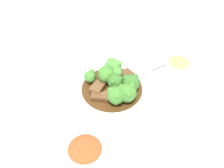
{
  "coord_description": "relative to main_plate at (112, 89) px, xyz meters",
  "views": [
    {
      "loc": [
        0.47,
        0.29,
        0.61
      ],
      "look_at": [
        0.0,
        0.0,
        0.03
      ],
      "focal_mm": 42.0,
      "sensor_mm": 36.0,
      "label": 1
    }
  ],
  "objects": [
    {
      "name": "broccoli_floret_6",
      "position": [
        0.0,
        0.01,
        0.04
      ],
      "size": [
        0.05,
        0.05,
        0.05
      ],
      "color": "#7FA84C",
      "rests_on": "main_plate"
    },
    {
      "name": "side_bowl_appetizer",
      "position": [
        -0.2,
        0.14,
        0.01
      ],
      "size": [
        0.09,
        0.09,
        0.04
      ],
      "color": "white",
      "rests_on": "ground_plane"
    },
    {
      "name": "paper_napkin",
      "position": [
        -0.04,
        -0.22,
        -0.01
      ],
      "size": [
        0.1,
        0.1,
        0.01
      ],
      "color": "white",
      "rests_on": "ground_plane"
    },
    {
      "name": "broccoli_floret_7",
      "position": [
        0.05,
        0.04,
        0.04
      ],
      "size": [
        0.05,
        0.05,
        0.06
      ],
      "color": "#7FA84C",
      "rests_on": "main_plate"
    },
    {
      "name": "ground_plane",
      "position": [
        0.0,
        0.0,
        -0.01
      ],
      "size": [
        4.0,
        4.0,
        0.0
      ],
      "primitive_type": "plane",
      "color": "silver"
    },
    {
      "name": "sauce_dish",
      "position": [
        0.02,
        -0.22,
        -0.0
      ],
      "size": [
        0.08,
        0.08,
        0.01
      ],
      "color": "white",
      "rests_on": "ground_plane"
    },
    {
      "name": "broccoli_floret_3",
      "position": [
        -0.04,
        -0.01,
        0.04
      ],
      "size": [
        0.04,
        0.04,
        0.05
      ],
      "color": "#7FA84C",
      "rests_on": "main_plate"
    },
    {
      "name": "broccoli_floret_1",
      "position": [
        -0.02,
        0.05,
        0.04
      ],
      "size": [
        0.05,
        0.05,
        0.06
      ],
      "color": "#7FA84C",
      "rests_on": "main_plate"
    },
    {
      "name": "beef_strip_3",
      "position": [
        0.03,
        -0.03,
        0.02
      ],
      "size": [
        0.05,
        0.04,
        0.02
      ],
      "color": "brown",
      "rests_on": "main_plate"
    },
    {
      "name": "broccoli_floret_5",
      "position": [
        0.01,
        -0.07,
        0.03
      ],
      "size": [
        0.04,
        0.04,
        0.04
      ],
      "color": "#8EB756",
      "rests_on": "main_plate"
    },
    {
      "name": "beef_strip_0",
      "position": [
        0.03,
        0.01,
        0.02
      ],
      "size": [
        0.06,
        0.05,
        0.01
      ],
      "color": "brown",
      "rests_on": "main_plate"
    },
    {
      "name": "beef_strip_1",
      "position": [
        -0.06,
        0.01,
        0.02
      ],
      "size": [
        0.06,
        0.06,
        0.01
      ],
      "color": "brown",
      "rests_on": "main_plate"
    },
    {
      "name": "main_plate",
      "position": [
        0.0,
        0.0,
        0.0
      ],
      "size": [
        0.31,
        0.31,
        0.02
      ],
      "color": "white",
      "rests_on": "ground_plane"
    },
    {
      "name": "side_bowl_kimchi",
      "position": [
        0.22,
        0.06,
        0.01
      ],
      "size": [
        0.11,
        0.11,
        0.05
      ],
      "color": "white",
      "rests_on": "ground_plane"
    },
    {
      "name": "beef_strip_4",
      "position": [
        -0.03,
        0.03,
        0.02
      ],
      "size": [
        0.05,
        0.04,
        0.01
      ],
      "color": "#56331E",
      "rests_on": "main_plate"
    },
    {
      "name": "serving_spoon",
      "position": [
        -0.08,
        0.04,
        0.02
      ],
      "size": [
        0.21,
        0.12,
        0.01
      ],
      "color": "#B7B7BC",
      "rests_on": "main_plate"
    },
    {
      "name": "broccoli_floret_0",
      "position": [
        -0.06,
        -0.03,
        0.04
      ],
      "size": [
        0.05,
        0.05,
        0.05
      ],
      "color": "#7FA84C",
      "rests_on": "main_plate"
    },
    {
      "name": "broccoli_floret_2",
      "position": [
        -0.01,
        -0.03,
        0.04
      ],
      "size": [
        0.05,
        0.05,
        0.06
      ],
      "color": "#8EB756",
      "rests_on": "main_plate"
    },
    {
      "name": "broccoli_floret_4",
      "position": [
        0.02,
        0.06,
        0.04
      ],
      "size": [
        0.06,
        0.06,
        0.06
      ],
      "color": "#7FA84C",
      "rests_on": "main_plate"
    },
    {
      "name": "beef_strip_2",
      "position": [
        0.05,
        -0.01,
        0.01
      ],
      "size": [
        0.05,
        0.06,
        0.01
      ],
      "color": "brown",
      "rests_on": "main_plate"
    }
  ]
}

